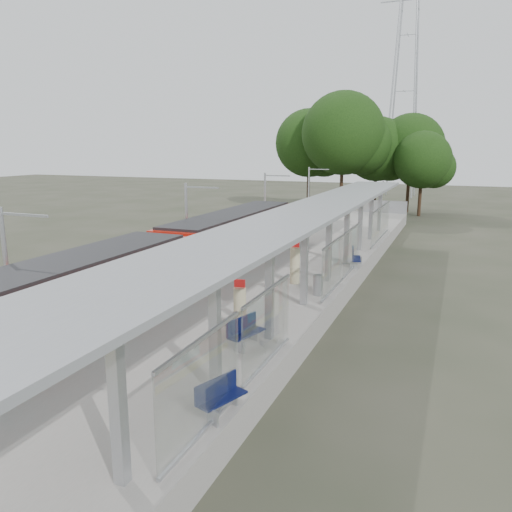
{
  "coord_description": "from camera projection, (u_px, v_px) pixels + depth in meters",
  "views": [
    {
      "loc": [
        7.58,
        -4.87,
        7.32
      ],
      "look_at": [
        -1.08,
        16.36,
        2.3
      ],
      "focal_mm": 35.0,
      "sensor_mm": 36.0,
      "label": 1
    }
  ],
  "objects": [
    {
      "name": "trackbed",
      "position": [
        225.0,
        276.0,
        28.49
      ],
      "size": [
        3.0,
        70.0,
        0.24
      ],
      "primitive_type": "cube",
      "color": "#59544C",
      "rests_on": "ground"
    },
    {
      "name": "platform",
      "position": [
        300.0,
        277.0,
        26.75
      ],
      "size": [
        6.0,
        50.0,
        1.0
      ],
      "primitive_type": "cube",
      "color": "gray",
      "rests_on": "ground"
    },
    {
      "name": "tactile_strip",
      "position": [
        256.0,
        264.0,
        27.58
      ],
      "size": [
        0.6,
        50.0,
        0.02
      ],
      "primitive_type": "cube",
      "color": "gold",
      "rests_on": "platform"
    },
    {
      "name": "end_fence",
      "position": [
        376.0,
        206.0,
        49.09
      ],
      "size": [
        6.0,
        0.1,
        1.2
      ],
      "primitive_type": "cube",
      "color": "#9EA0A5",
      "rests_on": "platform"
    },
    {
      "name": "train",
      "position": [
        168.0,
        265.0,
        22.76
      ],
      "size": [
        2.74,
        27.6,
        3.62
      ],
      "color": "black",
      "rests_on": "ground"
    },
    {
      "name": "canopy",
      "position": [
        311.0,
        220.0,
        21.92
      ],
      "size": [
        3.27,
        38.0,
        3.66
      ],
      "color": "#9EA0A5",
      "rests_on": "platform"
    },
    {
      "name": "pylon",
      "position": [
        406.0,
        63.0,
        71.11
      ],
      "size": [
        8.0,
        4.0,
        38.0
      ],
      "primitive_type": null,
      "color": "#9EA0A5",
      "rests_on": "ground"
    },
    {
      "name": "tree_cluster",
      "position": [
        362.0,
        143.0,
        55.26
      ],
      "size": [
        19.75,
        13.24,
        13.2
      ],
      "color": "#382316",
      "rests_on": "ground"
    },
    {
      "name": "catenary_masts",
      "position": [
        188.0,
        228.0,
        27.62
      ],
      "size": [
        2.08,
        48.16,
        5.4
      ],
      "color": "#9EA0A5",
      "rests_on": "ground"
    },
    {
      "name": "bench_near",
      "position": [
        220.0,
        395.0,
        11.99
      ],
      "size": [
        0.86,
        1.39,
        0.91
      ],
      "rotation": [
        0.0,
        0.0,
        -0.36
      ],
      "color": "#0E1546",
      "rests_on": "platform"
    },
    {
      "name": "bench_mid",
      "position": [
        244.0,
        331.0,
        16.1
      ],
      "size": [
        0.84,
        1.49,
        0.98
      ],
      "rotation": [
        0.0,
        0.0,
        -0.29
      ],
      "color": "#0E1546",
      "rests_on": "platform"
    },
    {
      "name": "bench_far",
      "position": [
        355.0,
        257.0,
        26.87
      ],
      "size": [
        0.75,
        1.54,
        1.01
      ],
      "rotation": [
        0.0,
        0.0,
        0.21
      ],
      "color": "#0E1546",
      "rests_on": "platform"
    },
    {
      "name": "info_pillar_near",
      "position": [
        240.0,
        310.0,
        17.11
      ],
      "size": [
        0.44,
        0.44,
        1.94
      ],
      "rotation": [
        0.0,
        0.0,
        0.14
      ],
      "color": "#C6BB90",
      "rests_on": "platform"
    },
    {
      "name": "info_pillar_far",
      "position": [
        295.0,
        265.0,
        23.49
      ],
      "size": [
        0.46,
        0.46,
        2.03
      ],
      "rotation": [
        0.0,
        0.0,
        0.02
      ],
      "color": "#C6BB90",
      "rests_on": "platform"
    },
    {
      "name": "litter_bin",
      "position": [
        318.0,
        285.0,
        21.71
      ],
      "size": [
        0.47,
        0.47,
        0.9
      ],
      "primitive_type": "cylinder",
      "rotation": [
        0.0,
        0.0,
        -0.07
      ],
      "color": "#9EA0A5",
      "rests_on": "platform"
    }
  ]
}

